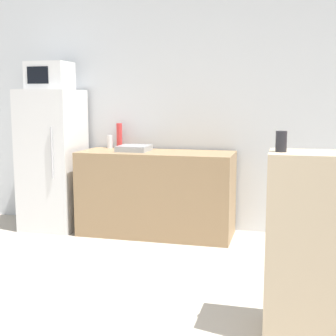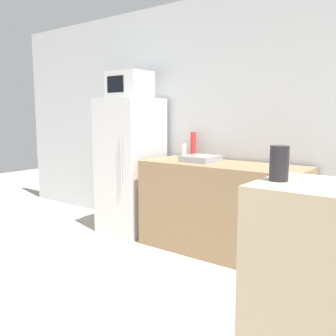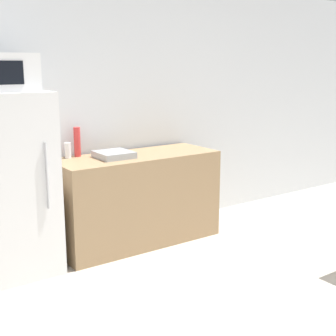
{
  "view_description": "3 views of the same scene",
  "coord_description": "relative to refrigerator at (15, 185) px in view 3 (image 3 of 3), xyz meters",
  "views": [
    {
      "loc": [
        0.94,
        -1.77,
        1.43
      ],
      "look_at": [
        -0.01,
        1.95,
        0.87
      ],
      "focal_mm": 50.0,
      "sensor_mm": 36.0,
      "label": 1
    },
    {
      "loc": [
        1.38,
        -0.22,
        1.36
      ],
      "look_at": [
        -0.36,
        2.05,
        0.95
      ],
      "focal_mm": 40.0,
      "sensor_mm": 36.0,
      "label": 2
    },
    {
      "loc": [
        -2.69,
        -0.91,
        1.75
      ],
      "look_at": [
        -0.4,
        2.39,
        0.86
      ],
      "focal_mm": 50.0,
      "sensor_mm": 36.0,
      "label": 3
    }
  ],
  "objects": [
    {
      "name": "microwave",
      "position": [
        -0.0,
        -0.0,
        0.92
      ],
      "size": [
        0.44,
        0.36,
        0.3
      ],
      "color": "white",
      "rests_on": "refrigerator"
    },
    {
      "name": "wall_back",
      "position": [
        1.58,
        0.39,
        0.53
      ],
      "size": [
        8.0,
        0.06,
        2.6
      ],
      "primitive_type": "cube",
      "color": "silver",
      "rests_on": "ground_plane"
    },
    {
      "name": "bottle_tall",
      "position": [
        0.69,
        0.27,
        0.26
      ],
      "size": [
        0.06,
        0.06,
        0.28
      ],
      "primitive_type": "cylinder",
      "color": "red",
      "rests_on": "counter"
    },
    {
      "name": "refrigerator",
      "position": [
        0.0,
        0.0,
        0.0
      ],
      "size": [
        0.6,
        0.64,
        1.54
      ],
      "color": "silver",
      "rests_on": "ground_plane"
    },
    {
      "name": "sink_basin",
      "position": [
        0.95,
        0.01,
        0.15
      ],
      "size": [
        0.32,
        0.33,
        0.06
      ],
      "primitive_type": "cube",
      "color": "#9EA3A8",
      "rests_on": "counter"
    },
    {
      "name": "counter",
      "position": [
        1.2,
        0.01,
        -0.33
      ],
      "size": [
        1.63,
        0.63,
        0.89
      ],
      "primitive_type": "cube",
      "color": "#937551",
      "rests_on": "ground_plane"
    },
    {
      "name": "bottle_short",
      "position": [
        0.59,
        0.25,
        0.19
      ],
      "size": [
        0.06,
        0.06,
        0.15
      ],
      "primitive_type": "cylinder",
      "color": "silver",
      "rests_on": "counter"
    }
  ]
}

